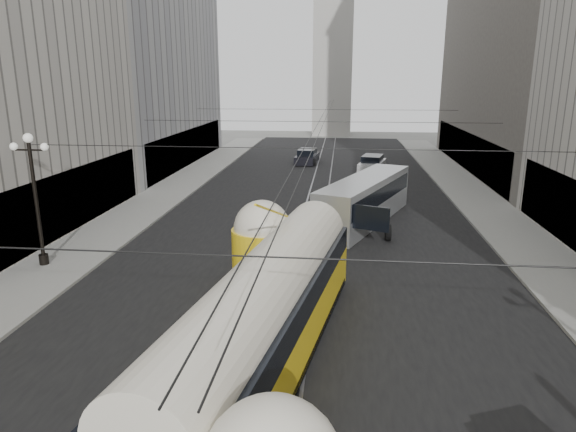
# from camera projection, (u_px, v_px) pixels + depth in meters

# --- Properties ---
(road) EXTENTS (20.00, 85.00, 0.02)m
(road) POSITION_uv_depth(u_px,v_px,m) (316.00, 203.00, 37.80)
(road) COLOR black
(road) RESTS_ON ground
(sidewalk_left) EXTENTS (4.00, 72.00, 0.15)m
(sidewalk_left) POSITION_uv_depth(u_px,v_px,m) (174.00, 189.00, 42.35)
(sidewalk_left) COLOR gray
(sidewalk_left) RESTS_ON ground
(sidewalk_right) EXTENTS (4.00, 72.00, 0.15)m
(sidewalk_right) POSITION_uv_depth(u_px,v_px,m) (473.00, 196.00, 39.94)
(sidewalk_right) COLOR gray
(sidewalk_right) RESTS_ON ground
(rail_left) EXTENTS (0.12, 85.00, 0.04)m
(rail_left) POSITION_uv_depth(u_px,v_px,m) (306.00, 203.00, 37.88)
(rail_left) COLOR gray
(rail_left) RESTS_ON ground
(rail_right) EXTENTS (0.12, 85.00, 0.04)m
(rail_right) POSITION_uv_depth(u_px,v_px,m) (327.00, 204.00, 37.73)
(rail_right) COLOR gray
(rail_right) RESTS_ON ground
(building_left_far) EXTENTS (12.60, 28.60, 28.60)m
(building_left_far) POSITION_uv_depth(u_px,v_px,m) (125.00, 22.00, 50.95)
(building_left_far) COLOR #999999
(building_left_far) RESTS_ON ground
(distant_tower) EXTENTS (6.00, 6.00, 31.36)m
(distant_tower) POSITION_uv_depth(u_px,v_px,m) (333.00, 37.00, 79.49)
(distant_tower) COLOR #B2AFA8
(distant_tower) RESTS_ON ground
(lamppost_left_mid) EXTENTS (1.86, 0.44, 6.37)m
(lamppost_left_mid) POSITION_uv_depth(u_px,v_px,m) (35.00, 192.00, 24.17)
(lamppost_left_mid) COLOR black
(lamppost_left_mid) RESTS_ON sidewalk_left
(catenary) EXTENTS (25.00, 72.00, 0.23)m
(catenary) POSITION_uv_depth(u_px,v_px,m) (319.00, 124.00, 35.29)
(catenary) COLOR black
(catenary) RESTS_ON ground
(streetcar) EXTENTS (5.15, 17.16, 3.81)m
(streetcar) POSITION_uv_depth(u_px,v_px,m) (265.00, 314.00, 15.99)
(streetcar) COLOR yellow
(streetcar) RESTS_ON ground
(city_bus) EXTENTS (6.43, 11.77, 2.88)m
(city_bus) POSITION_uv_depth(u_px,v_px,m) (365.00, 198.00, 32.54)
(city_bus) COLOR #B3B6B8
(city_bus) RESTS_ON ground
(sedan_white_far) EXTENTS (3.10, 5.34, 1.58)m
(sedan_white_far) POSITION_uv_depth(u_px,v_px,m) (372.00, 164.00, 50.63)
(sedan_white_far) COLOR white
(sedan_white_far) RESTS_ON ground
(sedan_dark_far) EXTENTS (2.48, 5.05, 1.54)m
(sedan_dark_far) POSITION_uv_depth(u_px,v_px,m) (307.00, 157.00, 55.34)
(sedan_dark_far) COLOR black
(sedan_dark_far) RESTS_ON ground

